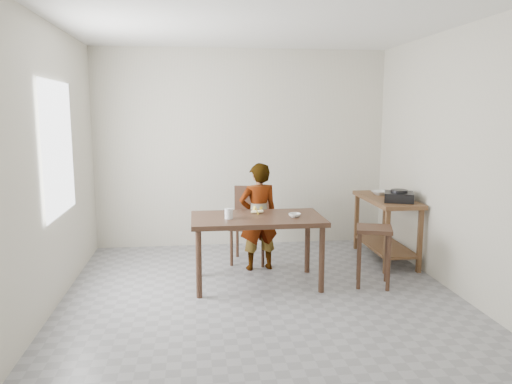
{
  "coord_description": "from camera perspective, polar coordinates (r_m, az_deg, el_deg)",
  "views": [
    {
      "loc": [
        -0.65,
        -4.87,
        1.86
      ],
      "look_at": [
        0.0,
        0.4,
        1.0
      ],
      "focal_mm": 35.0,
      "sensor_mm": 36.0,
      "label": 1
    }
  ],
  "objects": [
    {
      "name": "floor",
      "position": [
        5.26,
        0.55,
        -11.75
      ],
      "size": [
        4.0,
        4.0,
        0.04
      ],
      "primitive_type": "cube",
      "color": "gray",
      "rests_on": "ground"
    },
    {
      "name": "ceiling",
      "position": [
        4.99,
        0.6,
        19.14
      ],
      "size": [
        4.0,
        4.0,
        0.04
      ],
      "primitive_type": "cube",
      "color": "white",
      "rests_on": "wall_back"
    },
    {
      "name": "wall_back",
      "position": [
        6.94,
        -1.65,
        4.97
      ],
      "size": [
        4.0,
        0.04,
        2.7
      ],
      "primitive_type": "cube",
      "color": "beige",
      "rests_on": "ground"
    },
    {
      "name": "wall_front",
      "position": [
        2.97,
        5.75,
        -0.71
      ],
      "size": [
        4.0,
        0.04,
        2.7
      ],
      "primitive_type": "cube",
      "color": "beige",
      "rests_on": "ground"
    },
    {
      "name": "wall_left",
      "position": [
        5.08,
        -22.66,
        2.74
      ],
      "size": [
        0.04,
        4.0,
        2.7
      ],
      "primitive_type": "cube",
      "color": "beige",
      "rests_on": "ground"
    },
    {
      "name": "wall_right",
      "position": [
        5.58,
        21.65,
        3.31
      ],
      "size": [
        0.04,
        4.0,
        2.7
      ],
      "primitive_type": "cube",
      "color": "beige",
      "rests_on": "ground"
    },
    {
      "name": "window_pane",
      "position": [
        5.25,
        -21.66,
        4.63
      ],
      "size": [
        0.02,
        1.1,
        1.3
      ],
      "primitive_type": "cube",
      "color": "white",
      "rests_on": "wall_left"
    },
    {
      "name": "dining_table",
      "position": [
        5.42,
        0.13,
        -6.71
      ],
      "size": [
        1.4,
        0.8,
        0.75
      ],
      "primitive_type": null,
      "color": "#3C2519",
      "rests_on": "floor"
    },
    {
      "name": "prep_counter",
      "position": [
        6.49,
        14.6,
        -4.1
      ],
      "size": [
        0.5,
        1.2,
        0.8
      ],
      "primitive_type": null,
      "color": "brown",
      "rests_on": "floor"
    },
    {
      "name": "child",
      "position": [
        5.87,
        0.28,
        -2.84
      ],
      "size": [
        0.51,
        0.38,
        1.27
      ],
      "primitive_type": "imported",
      "rotation": [
        0.0,
        0.0,
        3.31
      ],
      "color": "white",
      "rests_on": "floor"
    },
    {
      "name": "dining_chair",
      "position": [
        6.18,
        -0.74,
        -3.84
      ],
      "size": [
        0.55,
        0.55,
        0.93
      ],
      "primitive_type": null,
      "rotation": [
        0.0,
        0.0,
        -0.27
      ],
      "color": "#3C2519",
      "rests_on": "floor"
    },
    {
      "name": "stool",
      "position": [
        5.54,
        13.26,
        -7.17
      ],
      "size": [
        0.46,
        0.46,
        0.64
      ],
      "primitive_type": null,
      "rotation": [
        0.0,
        0.0,
        -0.32
      ],
      "color": "#3C2519",
      "rests_on": "floor"
    },
    {
      "name": "glass_tumbler",
      "position": [
        5.22,
        -3.13,
        -2.49
      ],
      "size": [
        0.1,
        0.1,
        0.11
      ],
      "primitive_type": "cylinder",
      "rotation": [
        0.0,
        0.0,
        0.11
      ],
      "color": "silver",
      "rests_on": "dining_table"
    },
    {
      "name": "small_bowl",
      "position": [
        5.31,
        4.44,
        -2.66
      ],
      "size": [
        0.16,
        0.16,
        0.04
      ],
      "primitive_type": "imported",
      "rotation": [
        0.0,
        0.0,
        -0.31
      ],
      "color": "silver",
      "rests_on": "dining_table"
    },
    {
      "name": "banana",
      "position": [
        5.48,
        0.13,
        -2.2
      ],
      "size": [
        0.17,
        0.13,
        0.05
      ],
      "primitive_type": null,
      "rotation": [
        0.0,
        0.0,
        -0.17
      ],
      "color": "#FFE957",
      "rests_on": "dining_table"
    },
    {
      "name": "serving_bowl",
      "position": [
        6.6,
        14.02,
        -0.09
      ],
      "size": [
        0.26,
        0.26,
        0.05
      ],
      "primitive_type": "imported",
      "rotation": [
        0.0,
        0.0,
        0.27
      ],
      "color": "silver",
      "rests_on": "prep_counter"
    },
    {
      "name": "gas_burner",
      "position": [
        6.16,
        16.02,
        -0.54
      ],
      "size": [
        0.43,
        0.43,
        0.11
      ],
      "primitive_type": "cube",
      "rotation": [
        0.0,
        0.0,
        -0.38
      ],
      "color": "black",
      "rests_on": "prep_counter"
    }
  ]
}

